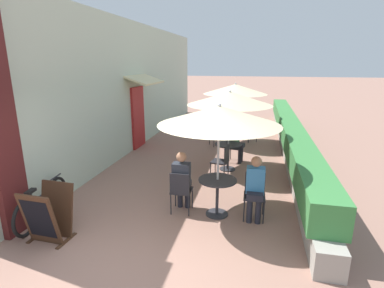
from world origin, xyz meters
The scene contains 21 objects.
ground_plane centered at (0.00, 0.00, 0.00)m, with size 120.00×120.00×0.00m, color #936B5B.
cafe_facade_wall centered at (-2.54, 6.82, 2.09)m, with size 0.98×13.90×4.20m.
planter_hedge centered at (2.75, 6.85, 0.54)m, with size 0.60×12.90×1.01m.
patio_table_near centered at (0.98, 1.97, 0.53)m, with size 0.74×0.74×0.74m.
patio_umbrella_near centered at (0.98, 1.97, 1.98)m, with size 2.26×2.26×2.20m.
cafe_chair_near_left centered at (0.27, 1.88, 0.52)m, with size 0.41×0.41×0.87m.
seated_patron_near_left centered at (0.27, 2.00, 0.69)m, with size 0.34×0.41×1.25m.
cafe_chair_near_right centered at (1.69, 2.06, 0.52)m, with size 0.41×0.41×0.87m.
seated_patron_near_right centered at (1.69, 1.95, 0.69)m, with size 0.34×0.41×1.25m.
patio_table_mid centered at (0.92, 4.59, 0.53)m, with size 0.74×0.74×0.74m.
patio_umbrella_mid centered at (0.92, 4.59, 1.98)m, with size 2.26×2.26×2.20m.
cafe_chair_mid_left centered at (0.98, 5.30, 0.52)m, with size 0.47×0.47×0.87m.
seated_patron_mid_left centered at (1.09, 5.28, 0.69)m, with size 0.45×0.39×1.25m.
cafe_chair_mid_right centered at (0.85, 3.88, 0.52)m, with size 0.47×0.47×0.87m.
patio_table_far centered at (0.84, 7.41, 0.53)m, with size 0.74×0.74×0.74m.
patio_umbrella_far centered at (0.84, 7.41, 1.98)m, with size 2.26×2.26×2.20m.
cafe_chair_far_left centered at (1.38, 7.88, 0.52)m, with size 0.56×0.56×0.87m.
cafe_chair_far_right centered at (0.30, 6.94, 0.52)m, with size 0.56×0.56×0.87m.
coffee_cup_far centered at (0.97, 7.33, 0.79)m, with size 0.07×0.07×0.09m.
bicycle_leaning centered at (-2.20, 1.04, 0.34)m, with size 0.25×1.69×0.75m.
menu_board centered at (-1.66, 0.52, 0.46)m, with size 0.67×0.66×0.94m.
Camera 1 is at (1.65, -3.35, 2.93)m, focal length 28.00 mm.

